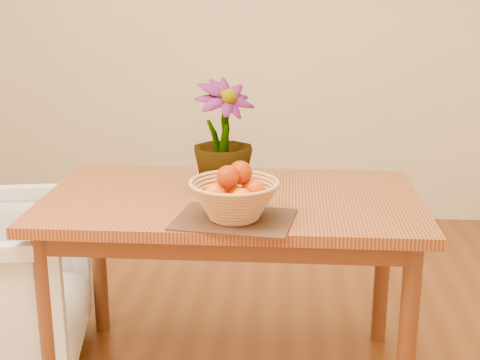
{
  "coord_description": "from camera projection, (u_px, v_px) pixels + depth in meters",
  "views": [
    {
      "loc": [
        0.21,
        -2.07,
        1.5
      ],
      "look_at": [
        0.05,
        0.05,
        0.88
      ],
      "focal_mm": 50.0,
      "sensor_mm": 36.0,
      "label": 1
    }
  ],
  "objects": [
    {
      "name": "placemat",
      "position": [
        234.0,
        219.0,
        2.23
      ],
      "size": [
        0.42,
        0.34,
        0.01
      ],
      "primitive_type": "cube",
      "rotation": [
        0.0,
        0.0,
        -0.14
      ],
      "color": "#3B2015",
      "rests_on": "table"
    },
    {
      "name": "table",
      "position": [
        232.0,
        218.0,
        2.51
      ],
      "size": [
        1.4,
        0.8,
        0.75
      ],
      "color": "brown",
      "rests_on": "floor"
    },
    {
      "name": "wicker_basket",
      "position": [
        234.0,
        201.0,
        2.21
      ],
      "size": [
        0.3,
        0.3,
        0.12
      ],
      "color": "#B67B4C",
      "rests_on": "placemat"
    },
    {
      "name": "wall_back",
      "position": [
        258.0,
        12.0,
        4.19
      ],
      "size": [
        4.0,
        0.02,
        2.7
      ],
      "primitive_type": "cube",
      "color": "beige",
      "rests_on": "floor"
    },
    {
      "name": "orange_pile",
      "position": [
        234.0,
        184.0,
        2.2
      ],
      "size": [
        0.19,
        0.19,
        0.14
      ],
      "rotation": [
        0.0,
        0.0,
        -0.14
      ],
      "color": "#DF5603",
      "rests_on": "wicker_basket"
    },
    {
      "name": "potted_plant",
      "position": [
        223.0,
        136.0,
        2.51
      ],
      "size": [
        0.33,
        0.33,
        0.42
      ],
      "primitive_type": "imported",
      "rotation": [
        0.0,
        0.0,
        0.64
      ],
      "color": "#1C4614",
      "rests_on": "table"
    }
  ]
}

